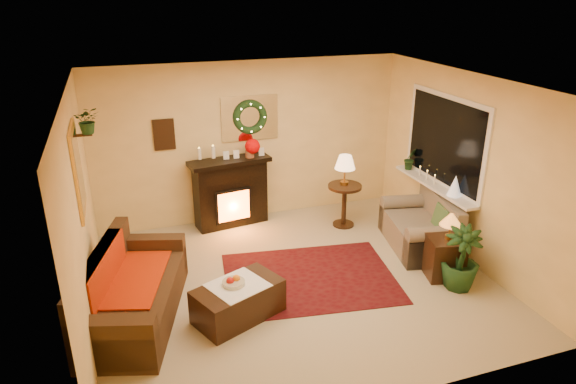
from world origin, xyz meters
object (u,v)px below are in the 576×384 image
object	(u,v)px
sofa	(134,286)
end_table_square	(444,258)
loveseat	(419,221)
fireplace	(231,193)
side_table_round	(344,207)
coffee_table	(238,302)

from	to	relation	value
sofa	end_table_square	distance (m)	3.98
sofa	loveseat	distance (m)	4.13
sofa	fireplace	xyz separation A→B (m)	(1.64, 2.17, 0.12)
sofa	side_table_round	world-z (taller)	sofa
loveseat	end_table_square	size ratio (longest dim) A/B	2.47
fireplace	side_table_round	xyz separation A→B (m)	(1.72, -0.65, -0.22)
coffee_table	end_table_square	bearing A→B (deg)	-22.75
sofa	coffee_table	xyz separation A→B (m)	(1.13, -0.38, -0.22)
end_table_square	coffee_table	size ratio (longest dim) A/B	0.55
loveseat	side_table_round	distance (m)	1.27
sofa	coffee_table	distance (m)	1.21
sofa	fireplace	distance (m)	2.72
loveseat	side_table_round	bearing A→B (deg)	137.67
sofa	end_table_square	xyz separation A→B (m)	(3.96, -0.36, -0.16)
sofa	fireplace	size ratio (longest dim) A/B	1.74
sofa	side_table_round	bearing A→B (deg)	41.35
loveseat	coffee_table	bearing A→B (deg)	-152.11
sofa	end_table_square	bearing A→B (deg)	11.79
loveseat	coffee_table	distance (m)	3.10
sofa	side_table_round	distance (m)	3.68
coffee_table	fireplace	bearing A→B (deg)	55.65
side_table_round	coffee_table	world-z (taller)	side_table_round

